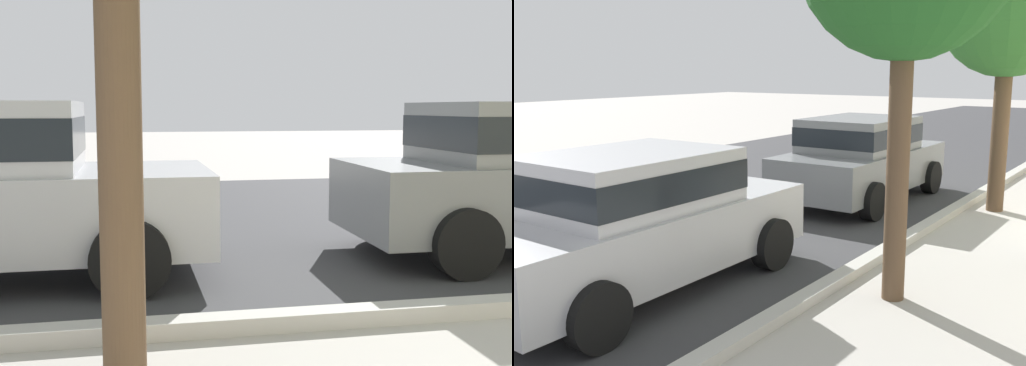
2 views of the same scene
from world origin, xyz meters
TOP-DOWN VIEW (x-y plane):
  - street_surface at (0.00, 7.50)m, footprint 60.00×9.00m
  - curb_stone at (0.00, 2.90)m, footprint 60.00×0.20m
  - street_tree_down_street at (0.39, 2.39)m, footprint 2.31×2.31m
  - parked_car_silver at (-5.75, 4.69)m, footprint 4.11×1.94m
  - parked_car_grey at (-0.19, 4.69)m, footprint 4.11×1.94m

SIDE VIEW (x-z plane):
  - street_surface at x=0.00m, z-range 0.00..0.01m
  - curb_stone at x=0.00m, z-range 0.00..0.12m
  - parked_car_silver at x=-5.75m, z-range 0.06..1.62m
  - parked_car_grey at x=-0.19m, z-range 0.06..1.62m
  - street_tree_down_street at x=0.39m, z-range 1.11..5.70m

